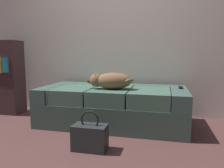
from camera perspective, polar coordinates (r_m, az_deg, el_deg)
ground_plane at (r=2.02m, az=-6.53°, el=-18.49°), size 10.00×10.00×0.00m
back_wall at (r=3.38m, az=2.69°, el=16.30°), size 6.40×0.10×2.80m
couch at (r=2.83m, az=0.25°, el=-5.71°), size 1.83×0.88×0.48m
dog_tan at (r=2.64m, az=-0.43°, el=0.86°), size 0.59×0.30×0.20m
tv_remote at (r=2.84m, az=17.48°, el=-0.84°), size 0.05×0.15×0.02m
handbag at (r=2.11m, az=-5.79°, el=-13.58°), size 0.32×0.18×0.38m
bookshelf at (r=3.71m, az=-26.43°, el=1.60°), size 0.56×0.30×1.10m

